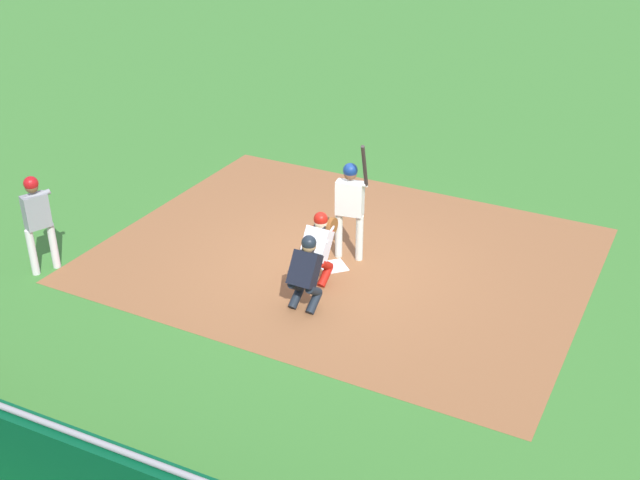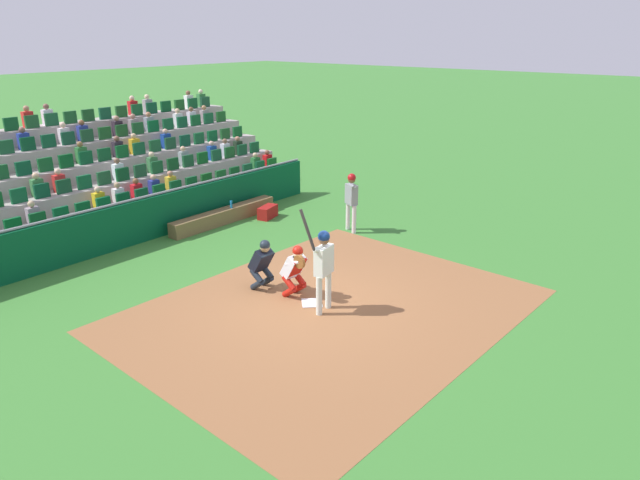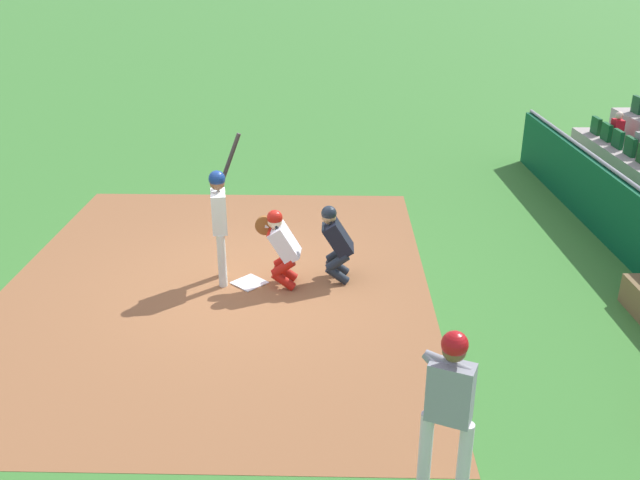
% 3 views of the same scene
% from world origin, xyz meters
% --- Properties ---
extents(ground_plane, '(160.00, 160.00, 0.00)m').
position_xyz_m(ground_plane, '(0.00, 0.00, 0.00)').
color(ground_plane, '#38782E').
extents(infield_dirt_patch, '(8.63, 6.89, 0.01)m').
position_xyz_m(infield_dirt_patch, '(0.00, 0.50, 0.00)').
color(infield_dirt_patch, brown).
rests_on(infield_dirt_patch, ground_plane).
extents(home_plate_marker, '(0.62, 0.62, 0.02)m').
position_xyz_m(home_plate_marker, '(0.00, 0.00, 0.02)').
color(home_plate_marker, white).
rests_on(home_plate_marker, infield_dirt_patch).
extents(batter_at_plate, '(0.64, 0.50, 2.30)m').
position_xyz_m(batter_at_plate, '(0.12, 0.42, 1.14)').
color(batter_at_plate, silver).
rests_on(batter_at_plate, ground_plane).
extents(catcher_crouching, '(0.49, 0.71, 1.26)m').
position_xyz_m(catcher_crouching, '(-0.03, -0.51, 0.70)').
color(catcher_crouching, '#B1180F').
rests_on(catcher_crouching, ground_plane).
extents(home_plate_umpire, '(0.48, 0.52, 1.25)m').
position_xyz_m(home_plate_umpire, '(0.14, -1.35, 0.68)').
color(home_plate_umpire, '#1A222C').
rests_on(home_plate_umpire, ground_plane).
extents(dugout_wall, '(13.34, 0.24, 1.29)m').
position_xyz_m(dugout_wall, '(0.00, -6.31, 0.62)').
color(dugout_wall, '#064928').
rests_on(dugout_wall, ground_plane).
extents(dugout_bench, '(3.97, 0.40, 0.44)m').
position_xyz_m(dugout_bench, '(-2.59, -5.76, 0.22)').
color(dugout_bench, brown).
rests_on(dugout_bench, ground_plane).
extents(water_bottle_on_bench, '(0.07, 0.07, 0.23)m').
position_xyz_m(water_bottle_on_bench, '(-2.82, -5.67, 0.56)').
color(water_bottle_on_bench, '#1D7BC7').
rests_on(water_bottle_on_bench, dugout_bench).
extents(equipment_duffel_bag, '(0.81, 0.54, 0.38)m').
position_xyz_m(equipment_duffel_bag, '(-3.80, -5.06, 0.19)').
color(equipment_duffel_bag, maroon).
rests_on(equipment_duffel_bag, ground_plane).
extents(on_deck_batter, '(0.38, 0.52, 1.76)m').
position_xyz_m(on_deck_batter, '(-4.44, -2.23, 1.07)').
color(on_deck_batter, silver).
rests_on(on_deck_batter, ground_plane).
extents(bleacher_stand, '(15.96, 4.78, 3.34)m').
position_xyz_m(bleacher_stand, '(-0.00, -10.89, 1.00)').
color(bleacher_stand, '#A19690').
rests_on(bleacher_stand, ground_plane).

